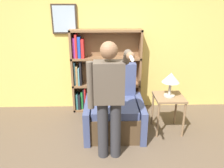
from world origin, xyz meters
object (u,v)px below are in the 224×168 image
person_standing (109,96)px  side_table (169,102)px  armchair (114,112)px  table_lamp (171,79)px  bookcase (100,72)px

person_standing → side_table: bearing=33.5°
armchair → table_lamp: bearing=-1.8°
armchair → person_standing: 0.94m
bookcase → armchair: 0.99m
armchair → side_table: armchair is taller
armchair → table_lamp: 1.10m
bookcase → person_standing: 1.55m
person_standing → side_table: 1.30m
person_standing → table_lamp: person_standing is taller
person_standing → side_table: person_standing is taller
side_table → table_lamp: (-0.00, -0.00, 0.41)m
armchair → side_table: (0.92, -0.03, 0.19)m
person_standing → table_lamp: bearing=33.5°
armchair → side_table: 0.94m
armchair → person_standing: bearing=-98.0°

